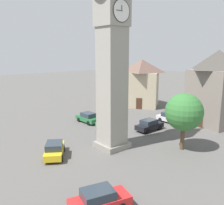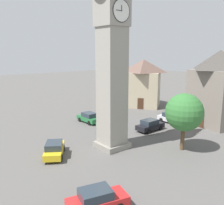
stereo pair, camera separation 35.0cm
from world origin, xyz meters
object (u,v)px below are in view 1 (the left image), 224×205
at_px(car_silver_kerb, 54,149).
at_px(clock_tower, 112,23).
at_px(car_blue_kerb, 88,118).
at_px(car_red_corner, 99,200).
at_px(building_shop_left, 216,87).
at_px(building_terrace_right, 142,83).
at_px(car_black_far, 170,118).
at_px(tree, 184,112).
at_px(pedestrian, 97,125).
at_px(car_white_side, 149,125).

bearing_deg(car_silver_kerb, clock_tower, 162.99).
height_order(car_blue_kerb, car_red_corner, same).
xyz_separation_m(car_silver_kerb, building_shop_left, (-23.39, 4.70, 4.73)).
xyz_separation_m(building_shop_left, building_terrace_right, (-0.79, -15.29, -0.84)).
distance_m(clock_tower, car_blue_kerb, 16.29).
relative_size(car_black_far, tree, 0.67).
relative_size(car_blue_kerb, pedestrian, 2.47).
bearing_deg(tree, car_black_far, -136.37).
bearing_deg(clock_tower, building_shop_left, 170.68).
xyz_separation_m(car_red_corner, building_terrace_right, (-25.90, -20.38, 3.88)).
height_order(pedestrian, building_terrace_right, building_terrace_right).
relative_size(car_silver_kerb, building_shop_left, 0.41).
xyz_separation_m(car_blue_kerb, building_terrace_right, (-14.60, -2.69, 3.88)).
bearing_deg(car_blue_kerb, car_silver_kerb, 39.48).
distance_m(pedestrian, tree, 11.55).
relative_size(car_blue_kerb, tree, 0.67).
height_order(clock_tower, pedestrian, clock_tower).
bearing_deg(car_blue_kerb, pedestrian, 69.53).
xyz_separation_m(car_red_corner, tree, (-13.27, -2.51, 3.41)).
distance_m(clock_tower, tree, 11.96).
bearing_deg(tree, car_blue_kerb, -82.63).
relative_size(car_red_corner, car_black_far, 1.07).
bearing_deg(car_red_corner, car_silver_kerb, -99.96).
relative_size(car_black_far, building_shop_left, 0.38).
relative_size(car_blue_kerb, car_silver_kerb, 0.95).
bearing_deg(car_white_side, car_silver_kerb, -2.55).
height_order(car_silver_kerb, building_terrace_right, building_terrace_right).
relative_size(car_black_far, pedestrian, 2.45).
height_order(car_red_corner, pedestrian, pedestrian).
bearing_deg(car_red_corner, building_terrace_right, -141.81).
relative_size(pedestrian, building_terrace_right, 0.19).
relative_size(car_black_far, building_terrace_right, 0.45).
distance_m(car_blue_kerb, pedestrian, 5.03).
bearing_deg(building_shop_left, car_black_far, -46.39).
xyz_separation_m(car_blue_kerb, pedestrian, (1.76, 4.70, 0.25)).
bearing_deg(car_black_far, car_red_corner, 24.93).
distance_m(car_red_corner, building_terrace_right, 33.19).
bearing_deg(car_blue_kerb, tree, 97.37).
xyz_separation_m(car_black_far, tree, (7.49, 7.14, 3.41)).
height_order(car_white_side, tree, tree).
height_order(car_white_side, pedestrian, pedestrian).
height_order(tree, building_shop_left, building_shop_left).
bearing_deg(car_silver_kerb, building_terrace_right, -156.35).
xyz_separation_m(car_white_side, building_terrace_right, (-10.38, -11.21, 3.88)).
bearing_deg(car_silver_kerb, tree, 147.79).
distance_m(clock_tower, building_terrace_right, 23.62).
height_order(car_silver_kerb, building_shop_left, building_shop_left).
xyz_separation_m(car_white_side, tree, (2.25, 6.66, 3.41)).
bearing_deg(building_shop_left, building_terrace_right, -92.96).
height_order(car_red_corner, tree, tree).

